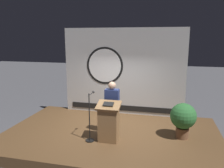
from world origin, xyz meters
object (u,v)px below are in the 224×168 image
podium (109,122)px  microphone_stand (90,124)px  potted_plant (183,118)px  speaker_person (112,108)px

podium → microphone_stand: bearing=-169.1°
podium → potted_plant: bearing=18.3°
podium → speaker_person: (-0.02, 0.48, 0.27)m
speaker_person → microphone_stand: size_ratio=1.16×
podium → microphone_stand: microphone_stand is taller
potted_plant → speaker_person: bearing=-174.9°
microphone_stand → speaker_person: bearing=50.2°
microphone_stand → potted_plant: microphone_stand is taller
speaker_person → podium: bearing=-87.8°
podium → potted_plant: size_ratio=1.09×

